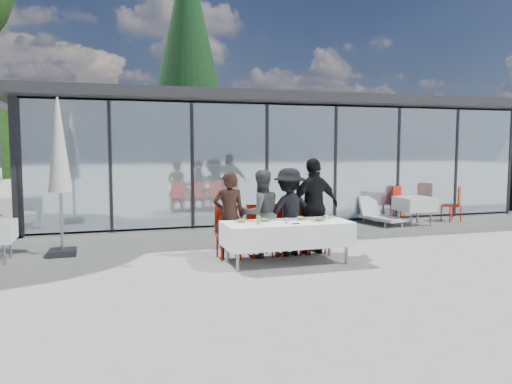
{
  "coord_description": "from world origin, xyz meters",
  "views": [
    {
      "loc": [
        -3.01,
        -8.23,
        2.09
      ],
      "look_at": [
        -0.12,
        1.2,
        1.18
      ],
      "focal_mm": 35.0,
      "sensor_mm": 36.0,
      "label": 1
    }
  ],
  "objects_px": {
    "diner_a": "(229,216)",
    "spare_table_right": "(415,204)",
    "market_umbrella": "(59,154)",
    "plate_c": "(300,219)",
    "plate_d": "(326,217)",
    "conifer_tree": "(188,53)",
    "diner_chair_c": "(287,226)",
    "spare_chair_b": "(455,202)",
    "spare_chair_a": "(400,202)",
    "plate_b": "(264,220)",
    "dining_table": "(287,234)",
    "folded_eyeglasses": "(296,224)",
    "lounger": "(378,214)",
    "diner_chair_a": "(228,229)",
    "juice_bottle": "(259,220)",
    "diner_c": "(289,212)",
    "plate_a": "(241,221)",
    "diner_b": "(261,214)",
    "diner_chair_d": "(311,225)",
    "diner_d": "(314,206)",
    "diner_chair_b": "(259,228)",
    "plate_extra": "(319,220)"
  },
  "relations": [
    {
      "from": "diner_chair_b",
      "to": "dining_table",
      "type": "bearing_deg",
      "value": -69.16
    },
    {
      "from": "plate_c",
      "to": "dining_table",
      "type": "bearing_deg",
      "value": -157.88
    },
    {
      "from": "diner_a",
      "to": "diner_b",
      "type": "distance_m",
      "value": 0.62
    },
    {
      "from": "diner_chair_c",
      "to": "plate_b",
      "type": "distance_m",
      "value": 0.96
    },
    {
      "from": "plate_c",
      "to": "juice_bottle",
      "type": "bearing_deg",
      "value": -162.94
    },
    {
      "from": "diner_chair_b",
      "to": "folded_eyeglasses",
      "type": "distance_m",
      "value": 1.12
    },
    {
      "from": "dining_table",
      "to": "plate_c",
      "type": "relative_size",
      "value": 9.62
    },
    {
      "from": "spare_chair_a",
      "to": "dining_table",
      "type": "bearing_deg",
      "value": -141.43
    },
    {
      "from": "diner_d",
      "to": "diner_chair_b",
      "type": "bearing_deg",
      "value": -18.01
    },
    {
      "from": "diner_d",
      "to": "plate_d",
      "type": "bearing_deg",
      "value": 81.33
    },
    {
      "from": "diner_chair_b",
      "to": "plate_b",
      "type": "xyz_separation_m",
      "value": [
        -0.1,
        -0.64,
        0.24
      ]
    },
    {
      "from": "juice_bottle",
      "to": "lounger",
      "type": "relative_size",
      "value": 0.1
    },
    {
      "from": "plate_d",
      "to": "juice_bottle",
      "type": "bearing_deg",
      "value": -169.14
    },
    {
      "from": "plate_extra",
      "to": "spare_table_right",
      "type": "bearing_deg",
      "value": 37.59
    },
    {
      "from": "diner_a",
      "to": "plate_extra",
      "type": "relative_size",
      "value": 6.91
    },
    {
      "from": "plate_c",
      "to": "spare_table_right",
      "type": "height_order",
      "value": "plate_c"
    },
    {
      "from": "folded_eyeglasses",
      "to": "diner_chair_d",
      "type": "bearing_deg",
      "value": 54.55
    },
    {
      "from": "spare_table_right",
      "to": "spare_chair_b",
      "type": "bearing_deg",
      "value": 6.87
    },
    {
      "from": "plate_a",
      "to": "folded_eyeglasses",
      "type": "xyz_separation_m",
      "value": [
        0.86,
        -0.43,
        -0.02
      ]
    },
    {
      "from": "diner_c",
      "to": "plate_d",
      "type": "relative_size",
      "value": 7.13
    },
    {
      "from": "plate_a",
      "to": "spare_chair_b",
      "type": "distance_m",
      "value": 7.7
    },
    {
      "from": "diner_chair_a",
      "to": "lounger",
      "type": "bearing_deg",
      "value": 30.03
    },
    {
      "from": "diner_chair_b",
      "to": "conifer_tree",
      "type": "distance_m",
      "value": 13.43
    },
    {
      "from": "plate_b",
      "to": "market_umbrella",
      "type": "distance_m",
      "value": 4.08
    },
    {
      "from": "conifer_tree",
      "to": "dining_table",
      "type": "bearing_deg",
      "value": -91.84
    },
    {
      "from": "diner_b",
      "to": "plate_b",
      "type": "bearing_deg",
      "value": 71.65
    },
    {
      "from": "diner_a",
      "to": "diner_chair_c",
      "type": "xyz_separation_m",
      "value": [
        1.18,
        0.12,
        -0.27
      ]
    },
    {
      "from": "plate_d",
      "to": "conifer_tree",
      "type": "relative_size",
      "value": 0.02
    },
    {
      "from": "plate_b",
      "to": "conifer_tree",
      "type": "distance_m",
      "value": 13.93
    },
    {
      "from": "spare_chair_a",
      "to": "spare_chair_b",
      "type": "xyz_separation_m",
      "value": [
        1.41,
        -0.53,
        0.0
      ]
    },
    {
      "from": "folded_eyeglasses",
      "to": "lounger",
      "type": "distance_m",
      "value": 5.51
    },
    {
      "from": "conifer_tree",
      "to": "juice_bottle",
      "type": "bearing_deg",
      "value": -94.31
    },
    {
      "from": "diner_b",
      "to": "juice_bottle",
      "type": "bearing_deg",
      "value": 62.49
    },
    {
      "from": "plate_extra",
      "to": "conifer_tree",
      "type": "xyz_separation_m",
      "value": [
        -0.15,
        13.13,
        5.21
      ]
    },
    {
      "from": "diner_chair_c",
      "to": "spare_chair_b",
      "type": "xyz_separation_m",
      "value": [
        5.94,
        2.56,
        0.0
      ]
    },
    {
      "from": "diner_b",
      "to": "spare_chair_b",
      "type": "height_order",
      "value": "diner_b"
    },
    {
      "from": "diner_c",
      "to": "folded_eyeglasses",
      "type": "height_order",
      "value": "diner_c"
    },
    {
      "from": "diner_d",
      "to": "plate_b",
      "type": "bearing_deg",
      "value": 12.1
    },
    {
      "from": "spare_table_right",
      "to": "diner_chair_d",
      "type": "bearing_deg",
      "value": -149.19
    },
    {
      "from": "conifer_tree",
      "to": "plate_d",
      "type": "bearing_deg",
      "value": -88.2
    },
    {
      "from": "dining_table",
      "to": "plate_a",
      "type": "relative_size",
      "value": 9.62
    },
    {
      "from": "market_umbrella",
      "to": "plate_c",
      "type": "bearing_deg",
      "value": -22.42
    },
    {
      "from": "spare_chair_a",
      "to": "plate_b",
      "type": "bearing_deg",
      "value": -144.35
    },
    {
      "from": "conifer_tree",
      "to": "spare_table_right",
      "type": "bearing_deg",
      "value": -66.07
    },
    {
      "from": "plate_b",
      "to": "diner_a",
      "type": "bearing_deg",
      "value": 134.66
    },
    {
      "from": "dining_table",
      "to": "diner_chair_d",
      "type": "relative_size",
      "value": 2.32
    },
    {
      "from": "diner_a",
      "to": "spare_table_right",
      "type": "bearing_deg",
      "value": -150.55
    },
    {
      "from": "folded_eyeglasses",
      "to": "conifer_tree",
      "type": "height_order",
      "value": "conifer_tree"
    },
    {
      "from": "diner_chair_b",
      "to": "spare_table_right",
      "type": "relative_size",
      "value": 1.13
    },
    {
      "from": "diner_chair_a",
      "to": "juice_bottle",
      "type": "xyz_separation_m",
      "value": [
        0.33,
        -0.89,
        0.29
      ]
    }
  ]
}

